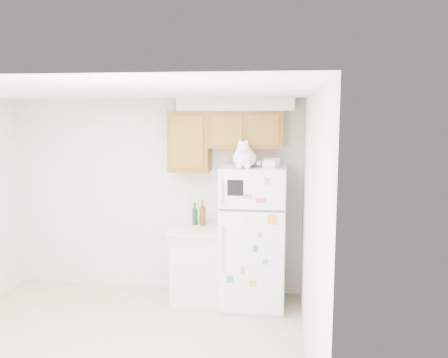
% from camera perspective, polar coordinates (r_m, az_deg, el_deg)
% --- Properties ---
extents(room_shell, '(3.84, 4.04, 2.52)m').
position_cam_1_polar(room_shell, '(4.51, -12.90, -0.58)').
color(room_shell, silver).
rests_on(room_shell, ground_plane).
extents(refrigerator, '(0.76, 0.78, 1.70)m').
position_cam_1_polar(refrigerator, '(5.74, 3.56, -6.91)').
color(refrigerator, white).
rests_on(refrigerator, ground_plane).
extents(base_counter, '(0.64, 0.64, 0.92)m').
position_cam_1_polar(base_counter, '(6.01, -3.10, -10.08)').
color(base_counter, white).
rests_on(base_counter, ground_plane).
extents(cat, '(0.33, 0.48, 0.34)m').
position_cam_1_polar(cat, '(5.43, 2.48, 2.70)').
color(cat, white).
rests_on(cat, refrigerator).
extents(storage_box_back, '(0.20, 0.16, 0.10)m').
position_cam_1_polar(storage_box_back, '(5.60, 5.69, 2.04)').
color(storage_box_back, white).
rests_on(storage_box_back, refrigerator).
extents(storage_box_front, '(0.18, 0.15, 0.09)m').
position_cam_1_polar(storage_box_front, '(5.45, 5.60, 1.82)').
color(storage_box_front, white).
rests_on(storage_box_front, refrigerator).
extents(bottle_green, '(0.07, 0.07, 0.28)m').
position_cam_1_polar(bottle_green, '(5.99, -3.53, -4.20)').
color(bottle_green, '#19381E').
rests_on(bottle_green, base_counter).
extents(bottle_amber, '(0.08, 0.08, 0.33)m').
position_cam_1_polar(bottle_amber, '(5.94, -2.61, -4.08)').
color(bottle_amber, '#593814').
rests_on(bottle_amber, base_counter).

